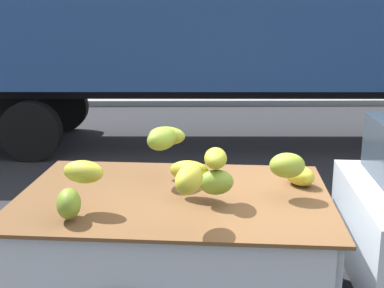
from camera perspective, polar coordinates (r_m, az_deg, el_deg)
name	(u,v)px	position (r m, az deg, el deg)	size (l,w,h in m)	color
curb_strip	(214,101)	(15.05, 2.39, 4.68)	(80.00, 0.80, 0.16)	gray
semi_trailer	(227,15)	(10.30, 3.79, 13.86)	(12.04, 2.79, 3.95)	navy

